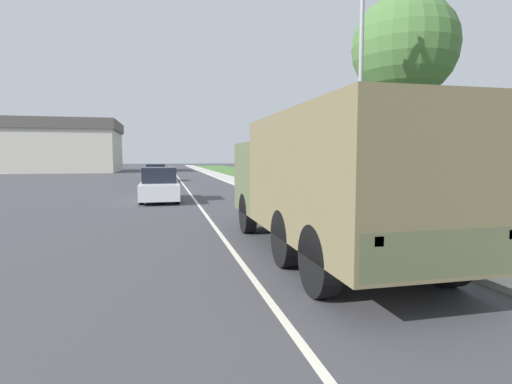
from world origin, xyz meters
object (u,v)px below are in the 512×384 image
car_nearest_ahead (159,186)px  car_second_ahead (156,173)px  pickup_truck (422,189)px  lamp_post (355,71)px  military_truck (327,179)px

car_nearest_ahead → car_second_ahead: (-0.42, 15.85, -0.05)m
car_second_ahead → pickup_truck: (10.14, -22.13, 0.20)m
car_nearest_ahead → lamp_post: bearing=-50.5°
pickup_truck → lamp_post: 5.43m
car_second_ahead → lamp_post: bearing=-74.1°
car_nearest_ahead → lamp_post: size_ratio=0.54×
military_truck → lamp_post: 5.86m
military_truck → pickup_truck: 8.25m
military_truck → car_nearest_ahead: (-3.53, 11.67, -0.93)m
car_second_ahead → lamp_post: 24.68m
car_second_ahead → lamp_post: (6.65, -23.41, 4.16)m
lamp_post → pickup_truck: bearing=20.0°
car_nearest_ahead → pickup_truck: pickup_truck is taller
car_nearest_ahead → car_second_ahead: car_nearest_ahead is taller
military_truck → pickup_truck: military_truck is taller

